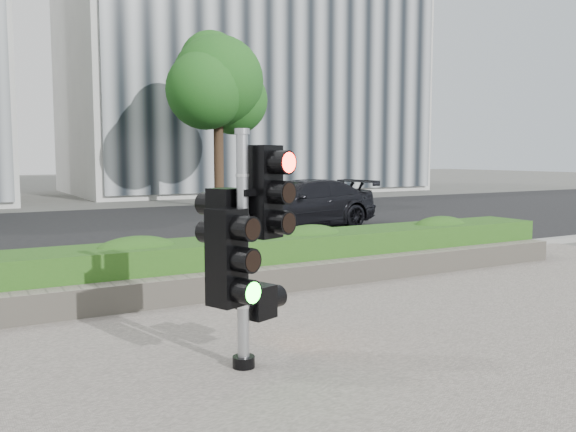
{
  "coord_description": "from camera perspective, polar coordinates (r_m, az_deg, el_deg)",
  "views": [
    {
      "loc": [
        -3.39,
        -5.4,
        1.91
      ],
      "look_at": [
        0.01,
        0.6,
        1.22
      ],
      "focal_mm": 38.0,
      "sensor_mm": 36.0,
      "label": 1
    }
  ],
  "objects": [
    {
      "name": "car_dark",
      "position": [
        15.82,
        1.05,
        1.13
      ],
      "size": [
        4.5,
        2.18,
        1.26
      ],
      "primitive_type": "imported",
      "rotation": [
        0.0,
        0.0,
        -1.47
      ],
      "color": "black",
      "rests_on": "road"
    },
    {
      "name": "ground",
      "position": [
        6.66,
        2.55,
        -10.95
      ],
      "size": [
        120.0,
        120.0,
        0.0
      ],
      "primitive_type": "plane",
      "color": "#51514C",
      "rests_on": "ground"
    },
    {
      "name": "hedge",
      "position": [
        8.78,
        -6.33,
        -4.43
      ],
      "size": [
        12.0,
        1.0,
        0.68
      ],
      "primitive_type": "cube",
      "color": "#4F8F2C",
      "rests_on": "sidewalk"
    },
    {
      "name": "traffic_signal",
      "position": [
        5.36,
        -4.28,
        -1.96
      ],
      "size": [
        0.77,
        0.68,
        2.11
      ],
      "rotation": [
        0.0,
        0.0,
        0.37
      ],
      "color": "black",
      "rests_on": "sidewalk"
    },
    {
      "name": "tree_right",
      "position": [
        22.9,
        -6.67,
        12.1
      ],
      "size": [
        4.1,
        3.58,
        6.53
      ],
      "color": "black",
      "rests_on": "ground"
    },
    {
      "name": "road",
      "position": [
        15.89,
        -16.98,
        -1.42
      ],
      "size": [
        60.0,
        13.0,
        0.02
      ],
      "primitive_type": "cube",
      "color": "black",
      "rests_on": "ground"
    },
    {
      "name": "curb",
      "position": [
        9.39,
        -7.76,
        -5.71
      ],
      "size": [
        60.0,
        0.25,
        0.12
      ],
      "primitive_type": "cube",
      "color": "gray",
      "rests_on": "ground"
    },
    {
      "name": "stone_wall",
      "position": [
        8.23,
        -4.52,
        -6.3
      ],
      "size": [
        12.0,
        0.32,
        0.34
      ],
      "primitive_type": "cube",
      "color": "gray",
      "rests_on": "sidewalk"
    },
    {
      "name": "building_right",
      "position": [
        33.89,
        -4.26,
        12.6
      ],
      "size": [
        18.0,
        10.0,
        12.0
      ],
      "primitive_type": "cube",
      "color": "#B7B7B2",
      "rests_on": "ground"
    },
    {
      "name": "sidewalk",
      "position": [
        4.85,
        19.23,
        -17.59
      ],
      "size": [
        16.0,
        11.0,
        0.03
      ],
      "primitive_type": "cube",
      "color": "#9E9389",
      "rests_on": "ground"
    }
  ]
}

